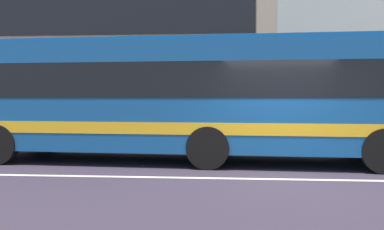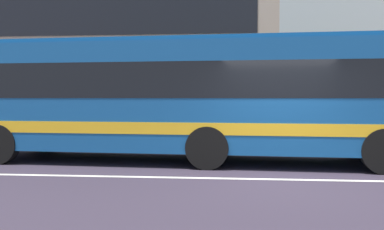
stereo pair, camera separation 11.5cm
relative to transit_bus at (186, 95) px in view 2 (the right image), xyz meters
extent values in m
plane|color=#332B3B|center=(2.20, -2.24, -1.72)|extent=(160.00, 160.00, 0.00)
cube|color=silver|center=(2.20, -2.24, -1.72)|extent=(60.00, 0.16, 0.01)
cube|color=#25491D|center=(3.74, 3.53, -1.29)|extent=(17.64, 1.10, 0.86)
cube|color=#C1AA98|center=(-8.39, 11.70, 2.88)|extent=(23.19, 8.71, 9.20)
cube|color=black|center=(-8.39, 7.32, 3.61)|extent=(21.33, 0.04, 1.84)
cube|color=#155092|center=(0.00, 0.00, -0.05)|extent=(11.23, 3.11, 2.65)
cube|color=black|center=(0.00, 0.00, 0.35)|extent=(10.56, 3.10, 0.85)
cube|color=yellow|center=(0.00, 0.00, -0.78)|extent=(11.01, 3.13, 0.28)
cube|color=#104F8C|center=(0.00, 0.00, 1.34)|extent=(10.76, 2.69, 0.12)
cylinder|color=black|center=(-4.48, 1.40, -1.22)|extent=(1.01, 0.34, 1.00)
cylinder|color=black|center=(0.61, -1.17, -1.22)|extent=(1.01, 0.34, 1.00)
cylinder|color=black|center=(0.75, 1.09, -1.22)|extent=(1.01, 0.34, 1.00)
cylinder|color=black|center=(4.48, -1.40, -1.22)|extent=(1.01, 0.34, 1.00)
cylinder|color=black|center=(4.61, 0.87, -1.22)|extent=(1.01, 0.34, 1.00)
camera|label=1|loc=(1.03, -10.77, -0.05)|focal=39.04mm
camera|label=2|loc=(1.14, -10.76, -0.05)|focal=39.04mm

